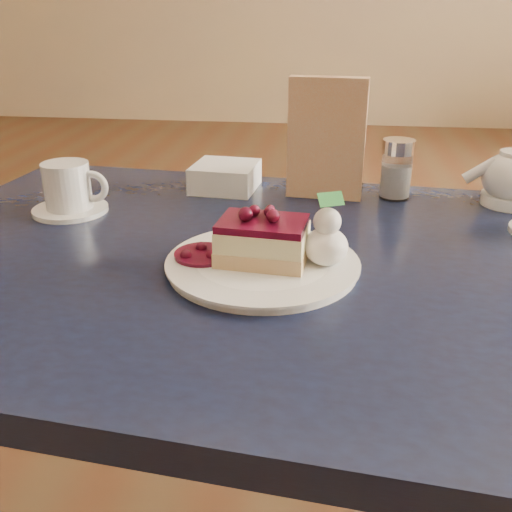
# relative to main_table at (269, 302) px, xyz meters

# --- Properties ---
(main_table) EXTENTS (1.24, 0.89, 0.73)m
(main_table) POSITION_rel_main_table_xyz_m (0.00, 0.00, 0.00)
(main_table) COLOR black
(main_table) RESTS_ON ground
(dessert_plate) EXTENTS (0.25, 0.25, 0.01)m
(dessert_plate) POSITION_rel_main_table_xyz_m (-0.00, -0.05, 0.08)
(dessert_plate) COLOR white
(dessert_plate) RESTS_ON main_table
(cheesecake_slice) EXTENTS (0.12, 0.09, 0.06)m
(cheesecake_slice) POSITION_rel_main_table_xyz_m (-0.00, -0.05, 0.12)
(cheesecake_slice) COLOR tan
(cheesecake_slice) RESTS_ON dessert_plate
(whipped_cream) EXTENTS (0.06, 0.06, 0.05)m
(whipped_cream) POSITION_rel_main_table_xyz_m (0.08, -0.05, 0.11)
(whipped_cream) COLOR white
(whipped_cream) RESTS_ON dessert_plate
(berry_sauce) EXTENTS (0.08, 0.08, 0.01)m
(berry_sauce) POSITION_rel_main_table_xyz_m (-0.09, -0.05, 0.09)
(berry_sauce) COLOR #470C24
(berry_sauce) RESTS_ON dessert_plate
(coffee_set) EXTENTS (0.14, 0.13, 0.09)m
(coffee_set) POSITION_rel_main_table_xyz_m (-0.36, 0.14, 0.12)
(coffee_set) COLOR white
(coffee_set) RESTS_ON main_table
(menu_card) EXTENTS (0.14, 0.04, 0.21)m
(menu_card) POSITION_rel_main_table_xyz_m (0.07, 0.28, 0.18)
(menu_card) COLOR beige
(menu_card) RESTS_ON main_table
(sugar_shaker) EXTENTS (0.06, 0.06, 0.11)m
(sugar_shaker) POSITION_rel_main_table_xyz_m (0.20, 0.29, 0.13)
(sugar_shaker) COLOR white
(sugar_shaker) RESTS_ON main_table
(napkin_stack) EXTENTS (0.13, 0.13, 0.05)m
(napkin_stack) POSITION_rel_main_table_xyz_m (-0.12, 0.30, 0.10)
(napkin_stack) COLOR white
(napkin_stack) RESTS_ON main_table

